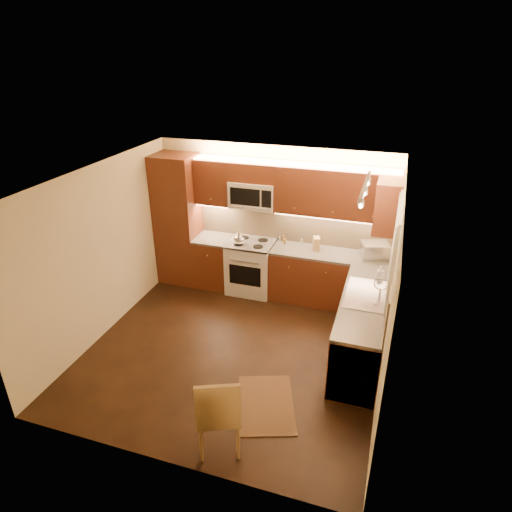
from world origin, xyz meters
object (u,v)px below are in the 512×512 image
(sink, at_px, (366,290))
(toaster_oven, at_px, (375,250))
(stove, at_px, (251,267))
(knife_block, at_px, (316,243))
(soap_bottle, at_px, (380,272))
(dining_chair, at_px, (218,410))
(kettle, at_px, (239,238))
(microwave, at_px, (253,194))

(sink, xyz_separation_m, toaster_oven, (0.02, 1.21, 0.05))
(stove, distance_m, knife_block, 1.22)
(knife_block, distance_m, soap_bottle, 1.26)
(sink, distance_m, dining_chair, 2.56)
(toaster_oven, bearing_deg, kettle, 168.41)
(microwave, bearing_deg, stove, -90.00)
(sink, bearing_deg, knife_block, 126.73)
(microwave, bearing_deg, soap_bottle, -18.58)
(kettle, relative_size, dining_chair, 0.23)
(sink, relative_size, soap_bottle, 4.63)
(kettle, bearing_deg, stove, 22.69)
(stove, xyz_separation_m, soap_bottle, (2.15, -0.59, 0.53))
(microwave, bearing_deg, kettle, -121.04)
(toaster_oven, bearing_deg, microwave, 161.29)
(knife_block, bearing_deg, sink, -72.71)
(kettle, bearing_deg, microwave, 42.19)
(microwave, relative_size, sink, 0.88)
(sink, xyz_separation_m, knife_block, (-0.91, 1.22, 0.03))
(kettle, bearing_deg, toaster_oven, -11.12)
(microwave, height_order, soap_bottle, microwave)
(kettle, height_order, knife_block, kettle)
(dining_chair, bearing_deg, microwave, 79.04)
(toaster_oven, distance_m, soap_bottle, 0.68)
(kettle, bearing_deg, soap_bottle, -27.90)
(knife_block, bearing_deg, kettle, 170.84)
(kettle, xyz_separation_m, soap_bottle, (2.31, -0.45, -0.04))
(dining_chair, bearing_deg, stove, 79.52)
(microwave, distance_m, knife_block, 1.30)
(toaster_oven, relative_size, soap_bottle, 2.20)
(toaster_oven, height_order, dining_chair, toaster_oven)
(kettle, height_order, soap_bottle, kettle)
(kettle, bearing_deg, knife_block, -6.48)
(microwave, distance_m, kettle, 0.75)
(toaster_oven, distance_m, dining_chair, 3.65)
(toaster_oven, bearing_deg, knife_block, 162.05)
(sink, height_order, toaster_oven, toaster_oven)
(stove, height_order, dining_chair, dining_chair)
(soap_bottle, xyz_separation_m, dining_chair, (-1.41, -2.71, -0.49))
(microwave, bearing_deg, sink, -32.21)
(knife_block, height_order, soap_bottle, knife_block)
(sink, distance_m, knife_block, 1.52)
(microwave, relative_size, knife_block, 3.50)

